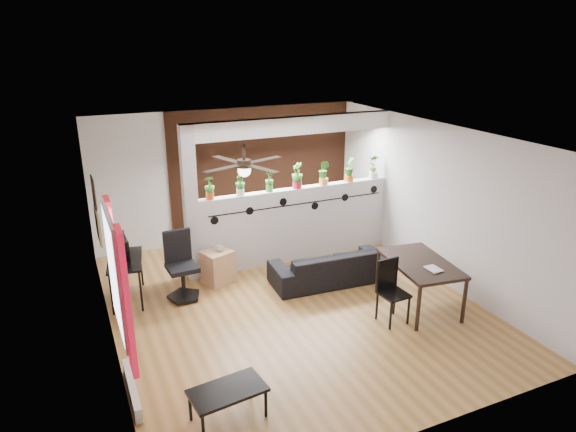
{
  "coord_description": "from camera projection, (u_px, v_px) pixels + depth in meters",
  "views": [
    {
      "loc": [
        -2.91,
        -6.35,
        3.9
      ],
      "look_at": [
        0.22,
        0.6,
        1.2
      ],
      "focal_mm": 32.0,
      "sensor_mm": 36.0,
      "label": 1
    }
  ],
  "objects": [
    {
      "name": "cup",
      "position": [
        220.0,
        248.0,
        8.39
      ],
      "size": [
        0.16,
        0.16,
        0.1
      ],
      "primitive_type": "imported",
      "rotation": [
        0.0,
        0.0,
        0.37
      ],
      "color": "gray",
      "rests_on": "cube_shelf"
    },
    {
      "name": "framed_art",
      "position": [
        94.0,
        193.0,
        7.04
      ],
      "size": [
        0.03,
        0.34,
        0.44
      ],
      "color": "#8C7259",
      "rests_on": "room_shell"
    },
    {
      "name": "potted_plant_4",
      "position": [
        324.0,
        172.0,
        9.16
      ],
      "size": [
        0.29,
        0.3,
        0.45
      ],
      "color": "gold",
      "rests_on": "partition_wall"
    },
    {
      "name": "folding_chair",
      "position": [
        390.0,
        285.0,
        7.27
      ],
      "size": [
        0.39,
        0.39,
        0.92
      ],
      "color": "black",
      "rests_on": "ground"
    },
    {
      "name": "ceiling_fan",
      "position": [
        244.0,
        166.0,
        6.54
      ],
      "size": [
        1.19,
        1.19,
        0.43
      ],
      "color": "black",
      "rests_on": "room_shell"
    },
    {
      "name": "room_shell",
      "position": [
        291.0,
        224.0,
        7.45
      ],
      "size": [
        6.3,
        7.1,
        2.9
      ],
      "color": "brown",
      "rests_on": "ground"
    },
    {
      "name": "sofa",
      "position": [
        329.0,
        266.0,
        8.51
      ],
      "size": [
        1.88,
        0.84,
        0.54
      ],
      "primitive_type": "imported",
      "rotation": [
        0.0,
        0.0,
        3.08
      ],
      "color": "black",
      "rests_on": "ground"
    },
    {
      "name": "potted_plant_0",
      "position": [
        209.0,
        187.0,
        8.35
      ],
      "size": [
        0.2,
        0.16,
        0.39
      ],
      "color": "red",
      "rests_on": "partition_wall"
    },
    {
      "name": "coffee_table",
      "position": [
        228.0,
        392.0,
        5.42
      ],
      "size": [
        0.84,
        0.53,
        0.37
      ],
      "color": "black",
      "rests_on": "ground"
    },
    {
      "name": "computer_desk",
      "position": [
        125.0,
        263.0,
        7.81
      ],
      "size": [
        0.64,
        1.01,
        0.68
      ],
      "color": "black",
      "rests_on": "ground"
    },
    {
      "name": "office_chair",
      "position": [
        181.0,
        270.0,
        7.93
      ],
      "size": [
        0.55,
        0.55,
        1.06
      ],
      "color": "black",
      "rests_on": "ground"
    },
    {
      "name": "corkboard",
      "position": [
        98.0,
        226.0,
        7.25
      ],
      "size": [
        0.03,
        0.6,
        0.45
      ],
      "primitive_type": "cube",
      "color": "olive",
      "rests_on": "room_shell"
    },
    {
      "name": "ceiling_header",
      "position": [
        297.0,
        125.0,
        8.66
      ],
      "size": [
        3.6,
        0.18,
        0.3
      ],
      "primitive_type": "cube",
      "color": "silver",
      "rests_on": "room_shell"
    },
    {
      "name": "cube_shelf",
      "position": [
        218.0,
        267.0,
        8.48
      ],
      "size": [
        0.56,
        0.53,
        0.55
      ],
      "primitive_type": "cube",
      "rotation": [
        0.0,
        0.0,
        0.35
      ],
      "color": "tan",
      "rests_on": "ground"
    },
    {
      "name": "window_assembly",
      "position": [
        117.0,
        277.0,
        5.36
      ],
      "size": [
        0.09,
        1.3,
        1.55
      ],
      "color": "white",
      "rests_on": "room_shell"
    },
    {
      "name": "brick_panel",
      "position": [
        266.0,
        171.0,
        10.31
      ],
      "size": [
        3.9,
        0.05,
        2.6
      ],
      "primitive_type": "cube",
      "color": "#A04F2E",
      "rests_on": "ground"
    },
    {
      "name": "monitor",
      "position": [
        123.0,
        250.0,
        7.88
      ],
      "size": [
        0.31,
        0.05,
        0.17
      ],
      "primitive_type": "imported",
      "rotation": [
        0.0,
        0.0,
        1.58
      ],
      "color": "black",
      "rests_on": "computer_desk"
    },
    {
      "name": "book",
      "position": [
        428.0,
        270.0,
        7.28
      ],
      "size": [
        0.18,
        0.24,
        0.02
      ],
      "primitive_type": "imported",
      "rotation": [
        0.0,
        0.0,
        -0.01
      ],
      "color": "gray",
      "rests_on": "dining_table"
    },
    {
      "name": "potted_plant_3",
      "position": [
        297.0,
        175.0,
        8.95
      ],
      "size": [
        0.22,
        0.26,
        0.46
      ],
      "color": "#B11C2D",
      "rests_on": "partition_wall"
    },
    {
      "name": "baseboard_heater",
      "position": [
        132.0,
        389.0,
        5.84
      ],
      "size": [
        0.08,
        1.0,
        0.18
      ],
      "primitive_type": "cube",
      "color": "silver",
      "rests_on": "ground"
    },
    {
      "name": "potted_plant_6",
      "position": [
        374.0,
        166.0,
        9.56
      ],
      "size": [
        0.27,
        0.23,
        0.46
      ],
      "color": "white",
      "rests_on": "partition_wall"
    },
    {
      "name": "potted_plant_5",
      "position": [
        349.0,
        169.0,
        9.36
      ],
      "size": [
        0.28,
        0.29,
        0.45
      ],
      "color": "orange",
      "rests_on": "partition_wall"
    },
    {
      "name": "potted_plant_1",
      "position": [
        240.0,
        183.0,
        8.56
      ],
      "size": [
        0.21,
        0.23,
        0.38
      ],
      "color": "white",
      "rests_on": "partition_wall"
    },
    {
      "name": "vine_decal",
      "position": [
        299.0,
        204.0,
        9.04
      ],
      "size": [
        3.31,
        0.01,
        0.3
      ],
      "color": "black",
      "rests_on": "partition_wall"
    },
    {
      "name": "pier_column",
      "position": [
        191.0,
        205.0,
        8.31
      ],
      "size": [
        0.22,
        0.2,
        2.6
      ],
      "primitive_type": "cube",
      "color": "#BCBCC1",
      "rests_on": "ground"
    },
    {
      "name": "partition_wall",
      "position": [
        297.0,
        224.0,
        9.26
      ],
      "size": [
        3.6,
        0.18,
        1.35
      ],
      "primitive_type": "cube",
      "color": "#BCBCC1",
      "rests_on": "ground"
    },
    {
      "name": "potted_plant_2",
      "position": [
        269.0,
        181.0,
        8.76
      ],
      "size": [
        0.2,
        0.22,
        0.36
      ],
      "color": "green",
      "rests_on": "partition_wall"
    },
    {
      "name": "dining_table",
      "position": [
        420.0,
        266.0,
        7.61
      ],
      "size": [
        0.98,
        1.43,
        0.73
      ],
      "color": "black",
      "rests_on": "ground"
    }
  ]
}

